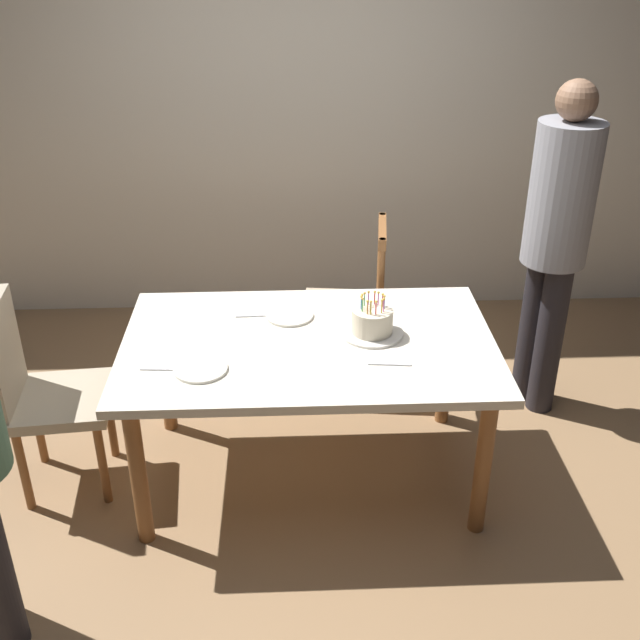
# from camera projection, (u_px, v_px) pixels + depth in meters

# --- Properties ---
(ground) EXTENTS (6.40, 6.40, 0.00)m
(ground) POSITION_uv_depth(u_px,v_px,m) (310.00, 472.00, 3.68)
(ground) COLOR #93704C
(back_wall) EXTENTS (6.40, 0.10, 2.60)m
(back_wall) POSITION_uv_depth(u_px,v_px,m) (299.00, 112.00, 4.70)
(back_wall) COLOR silver
(back_wall) RESTS_ON ground
(dining_table) EXTENTS (1.63, 1.01, 0.73)m
(dining_table) POSITION_uv_depth(u_px,v_px,m) (309.00, 357.00, 3.37)
(dining_table) COLOR silver
(dining_table) RESTS_ON ground
(birthday_cake) EXTENTS (0.28, 0.28, 0.19)m
(birthday_cake) POSITION_uv_depth(u_px,v_px,m) (372.00, 323.00, 3.36)
(birthday_cake) COLOR silver
(birthday_cake) RESTS_ON dining_table
(plate_near_celebrant) EXTENTS (0.22, 0.22, 0.01)m
(plate_near_celebrant) POSITION_uv_depth(u_px,v_px,m) (201.00, 369.00, 3.11)
(plate_near_celebrant) COLOR silver
(plate_near_celebrant) RESTS_ON dining_table
(plate_far_side) EXTENTS (0.22, 0.22, 0.01)m
(plate_far_side) POSITION_uv_depth(u_px,v_px,m) (289.00, 315.00, 3.53)
(plate_far_side) COLOR silver
(plate_far_side) RESTS_ON dining_table
(fork_near_celebrant) EXTENTS (0.18, 0.03, 0.01)m
(fork_near_celebrant) POSITION_uv_depth(u_px,v_px,m) (162.00, 369.00, 3.12)
(fork_near_celebrant) COLOR silver
(fork_near_celebrant) RESTS_ON dining_table
(fork_far_side) EXTENTS (0.18, 0.02, 0.01)m
(fork_far_side) POSITION_uv_depth(u_px,v_px,m) (255.00, 316.00, 3.53)
(fork_far_side) COLOR silver
(fork_far_side) RESTS_ON dining_table
(fork_near_guest) EXTENTS (0.18, 0.03, 0.01)m
(fork_near_guest) POSITION_uv_depth(u_px,v_px,m) (390.00, 364.00, 3.15)
(fork_near_guest) COLOR silver
(fork_near_guest) RESTS_ON dining_table
(chair_spindle_back) EXTENTS (0.49, 0.49, 0.95)m
(chair_spindle_back) POSITION_uv_depth(u_px,v_px,m) (348.00, 309.00, 4.20)
(chair_spindle_back) COLOR tan
(chair_spindle_back) RESTS_ON ground
(chair_upholstered) EXTENTS (0.48, 0.48, 0.95)m
(chair_upholstered) POSITION_uv_depth(u_px,v_px,m) (37.00, 387.00, 3.37)
(chair_upholstered) COLOR tan
(chair_upholstered) RESTS_ON ground
(person_guest) EXTENTS (0.32, 0.32, 1.73)m
(person_guest) POSITION_uv_depth(u_px,v_px,m) (556.00, 233.00, 3.76)
(person_guest) COLOR #262328
(person_guest) RESTS_ON ground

